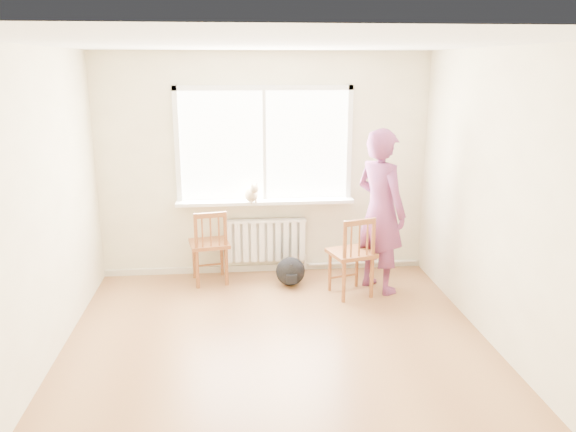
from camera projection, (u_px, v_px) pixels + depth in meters
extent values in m
plane|color=#9A693F|center=(280.00, 359.00, 5.01)|extent=(4.50, 4.50, 0.00)
plane|color=white|center=(279.00, 43.00, 4.30)|extent=(4.50, 4.50, 0.00)
cube|color=#F1E8C1|center=(264.00, 166.00, 6.81)|extent=(4.00, 0.01, 2.70)
cube|color=white|center=(264.00, 146.00, 6.73)|extent=(2.00, 0.02, 1.30)
cube|color=white|center=(264.00, 88.00, 6.53)|extent=(2.12, 0.05, 0.06)
cube|color=white|center=(177.00, 147.00, 6.61)|extent=(0.06, 0.05, 1.42)
cube|color=white|center=(349.00, 145.00, 6.80)|extent=(0.06, 0.05, 1.42)
cube|color=white|center=(264.00, 146.00, 6.71)|extent=(0.04, 0.05, 1.30)
cube|color=white|center=(265.00, 202.00, 6.82)|extent=(2.15, 0.22, 0.04)
cube|color=white|center=(265.00, 240.00, 7.01)|extent=(1.00, 0.02, 0.55)
cube|color=white|center=(266.00, 241.00, 6.96)|extent=(1.00, 0.10, 0.51)
cube|color=white|center=(265.00, 221.00, 6.89)|extent=(1.00, 0.12, 0.03)
cylinder|color=silver|center=(363.00, 263.00, 7.20)|extent=(1.40, 0.04, 0.04)
cube|color=beige|center=(266.00, 268.00, 7.14)|extent=(4.00, 0.03, 0.08)
cube|color=brown|center=(209.00, 244.00, 6.68)|extent=(0.52, 0.50, 0.04)
cylinder|color=brown|center=(222.00, 257.00, 6.94)|extent=(0.04, 0.04, 0.48)
cylinder|color=brown|center=(194.00, 259.00, 6.85)|extent=(0.04, 0.04, 0.48)
cylinder|color=brown|center=(226.00, 266.00, 6.62)|extent=(0.04, 0.04, 0.48)
cylinder|color=brown|center=(197.00, 269.00, 6.54)|extent=(0.04, 0.04, 0.48)
cylinder|color=brown|center=(226.00, 249.00, 6.57)|extent=(0.04, 0.04, 0.91)
cylinder|color=brown|center=(197.00, 251.00, 6.48)|extent=(0.04, 0.04, 0.91)
cube|color=brown|center=(210.00, 215.00, 6.41)|extent=(0.37, 0.10, 0.06)
cylinder|color=brown|center=(219.00, 231.00, 6.49)|extent=(0.02, 0.02, 0.36)
cylinder|color=brown|center=(211.00, 231.00, 6.46)|extent=(0.02, 0.02, 0.36)
cylinder|color=brown|center=(202.00, 232.00, 6.44)|extent=(0.02, 0.02, 0.36)
cube|color=brown|center=(351.00, 253.00, 6.30)|extent=(0.56, 0.55, 0.04)
cylinder|color=brown|center=(357.00, 267.00, 6.59)|extent=(0.04, 0.04, 0.49)
cylinder|color=brown|center=(330.00, 270.00, 6.46)|extent=(0.04, 0.04, 0.49)
cylinder|color=brown|center=(372.00, 277.00, 6.27)|extent=(0.04, 0.04, 0.49)
cylinder|color=brown|center=(344.00, 281.00, 6.15)|extent=(0.04, 0.04, 0.49)
cylinder|color=brown|center=(373.00, 258.00, 6.22)|extent=(0.04, 0.04, 0.93)
cylinder|color=brown|center=(344.00, 262.00, 6.09)|extent=(0.04, 0.04, 0.93)
cube|color=brown|center=(360.00, 222.00, 6.04)|extent=(0.37, 0.14, 0.06)
cylinder|color=brown|center=(367.00, 239.00, 6.13)|extent=(0.02, 0.02, 0.37)
cylinder|color=brown|center=(359.00, 240.00, 6.09)|extent=(0.02, 0.02, 0.37)
cylinder|color=brown|center=(351.00, 241.00, 6.06)|extent=(0.02, 0.02, 0.37)
imported|color=#BD3F66|center=(381.00, 211.00, 6.34)|extent=(0.74, 0.82, 1.88)
ellipsoid|color=beige|center=(251.00, 194.00, 6.70)|extent=(0.23, 0.28, 0.18)
sphere|color=beige|center=(254.00, 189.00, 6.58)|extent=(0.10, 0.10, 0.10)
cone|color=beige|center=(252.00, 185.00, 6.55)|extent=(0.03, 0.03, 0.04)
cone|color=beige|center=(257.00, 185.00, 6.57)|extent=(0.03, 0.03, 0.04)
cylinder|color=beige|center=(248.00, 197.00, 6.83)|extent=(0.07, 0.16, 0.02)
cylinder|color=beige|center=(252.00, 200.00, 6.62)|extent=(0.02, 0.02, 0.09)
cylinder|color=beige|center=(256.00, 199.00, 6.65)|extent=(0.02, 0.02, 0.09)
ellipsoid|color=black|center=(290.00, 271.00, 6.64)|extent=(0.37, 0.30, 0.35)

